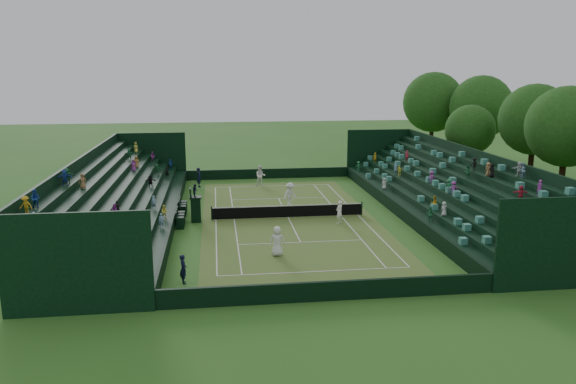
% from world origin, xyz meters
% --- Properties ---
extents(ground, '(160.00, 160.00, 0.00)m').
position_xyz_m(ground, '(0.00, 0.00, 0.00)').
color(ground, '#2C5F1E').
rests_on(ground, ground).
extents(court_surface, '(12.97, 26.77, 0.01)m').
position_xyz_m(court_surface, '(0.00, 0.00, 0.01)').
color(court_surface, '#3C7828').
rests_on(court_surface, ground).
extents(perimeter_wall_north, '(17.17, 0.20, 1.00)m').
position_xyz_m(perimeter_wall_north, '(0.00, 15.88, 0.50)').
color(perimeter_wall_north, black).
rests_on(perimeter_wall_north, ground).
extents(perimeter_wall_south, '(17.17, 0.20, 1.00)m').
position_xyz_m(perimeter_wall_south, '(0.00, -15.88, 0.50)').
color(perimeter_wall_south, black).
rests_on(perimeter_wall_south, ground).
extents(perimeter_wall_east, '(0.20, 31.77, 1.00)m').
position_xyz_m(perimeter_wall_east, '(8.48, 0.00, 0.50)').
color(perimeter_wall_east, black).
rests_on(perimeter_wall_east, ground).
extents(perimeter_wall_west, '(0.20, 31.77, 1.00)m').
position_xyz_m(perimeter_wall_west, '(-8.48, 0.00, 0.50)').
color(perimeter_wall_west, black).
rests_on(perimeter_wall_west, ground).
extents(north_grandstand, '(6.60, 32.00, 4.90)m').
position_xyz_m(north_grandstand, '(12.66, 0.00, 1.55)').
color(north_grandstand, black).
rests_on(north_grandstand, ground).
extents(south_grandstand, '(6.60, 32.00, 4.90)m').
position_xyz_m(south_grandstand, '(-12.66, 0.00, 1.55)').
color(south_grandstand, black).
rests_on(south_grandstand, ground).
extents(tennis_net, '(11.67, 0.10, 1.06)m').
position_xyz_m(tennis_net, '(0.00, 0.00, 0.53)').
color(tennis_net, black).
rests_on(tennis_net, ground).
extents(scoreboard_tower, '(2.00, 1.00, 3.70)m').
position_xyz_m(scoreboard_tower, '(17.75, 16.00, 3.14)').
color(scoreboard_tower, black).
rests_on(scoreboard_tower, ground).
extents(tree_row, '(10.37, 36.94, 10.81)m').
position_xyz_m(tree_row, '(22.48, 10.63, 6.63)').
color(tree_row, black).
rests_on(tree_row, ground).
extents(umpire_chair, '(0.91, 0.91, 2.86)m').
position_xyz_m(umpire_chair, '(-6.95, -0.32, 1.22)').
color(umpire_chair, black).
rests_on(umpire_chair, ground).
extents(courtside_chairs, '(0.56, 5.53, 1.22)m').
position_xyz_m(courtside_chairs, '(-8.03, 0.43, 0.46)').
color(courtside_chairs, black).
rests_on(courtside_chairs, ground).
extents(player_near_west, '(1.00, 0.75, 1.85)m').
position_xyz_m(player_near_west, '(-1.81, -8.85, 0.92)').
color(player_near_west, white).
rests_on(player_near_west, ground).
extents(player_near_east, '(0.75, 0.72, 1.73)m').
position_xyz_m(player_near_east, '(3.51, -2.19, 0.86)').
color(player_near_east, white).
rests_on(player_near_east, ground).
extents(player_far_west, '(1.01, 0.81, 1.98)m').
position_xyz_m(player_far_west, '(-1.11, 12.19, 0.99)').
color(player_far_west, white).
rests_on(player_far_west, ground).
extents(player_far_east, '(1.48, 1.33, 1.99)m').
position_xyz_m(player_far_east, '(0.64, 3.58, 0.99)').
color(player_far_east, white).
rests_on(player_far_east, ground).
extents(line_judge_north, '(0.52, 0.73, 1.88)m').
position_xyz_m(line_judge_north, '(-7.01, 12.41, 0.94)').
color(line_judge_north, black).
rests_on(line_judge_north, ground).
extents(line_judge_south, '(0.51, 0.65, 1.58)m').
position_xyz_m(line_judge_south, '(-7.24, -12.64, 0.79)').
color(line_judge_south, black).
rests_on(line_judge_south, ground).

